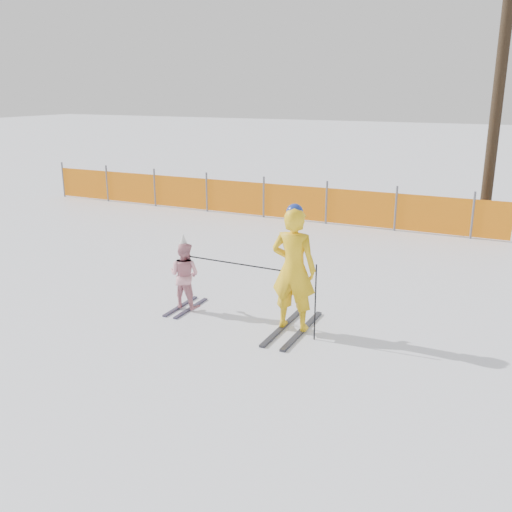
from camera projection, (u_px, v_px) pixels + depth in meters
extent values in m
plane|color=white|center=(243.00, 319.00, 9.78)|extent=(120.00, 120.00, 0.00)
cube|color=black|center=(283.00, 327.00, 9.42)|extent=(0.09, 1.68, 0.04)
cube|color=black|center=(302.00, 330.00, 9.28)|extent=(0.09, 1.68, 0.04)
imported|color=yellow|center=(294.00, 269.00, 9.06)|extent=(0.75, 0.51, 2.01)
sphere|color=navy|center=(295.00, 212.00, 8.80)|extent=(0.26, 0.26, 0.26)
cube|color=black|center=(181.00, 306.00, 10.32)|extent=(0.09, 1.06, 0.03)
cube|color=black|center=(191.00, 308.00, 10.23)|extent=(0.09, 1.06, 0.03)
imported|color=pink|center=(184.00, 275.00, 10.10)|extent=(0.59, 0.46, 1.20)
cone|color=silver|center=(183.00, 240.00, 9.92)|extent=(0.19, 0.19, 0.24)
cylinder|color=black|center=(315.00, 303.00, 8.82)|extent=(0.02, 0.02, 1.24)
cylinder|color=black|center=(236.00, 264.00, 9.54)|extent=(1.85, 0.08, 0.02)
cylinder|color=#595960|center=(63.00, 180.00, 20.62)|extent=(0.06, 0.06, 1.25)
cylinder|color=#595960|center=(107.00, 183.00, 19.79)|extent=(0.06, 0.06, 1.25)
cylinder|color=#595960|center=(155.00, 188.00, 18.96)|extent=(0.06, 0.06, 1.25)
cylinder|color=#595960|center=(207.00, 192.00, 18.14)|extent=(0.06, 0.06, 1.25)
cylinder|color=#595960|center=(264.00, 197.00, 17.31)|extent=(0.06, 0.06, 1.25)
cylinder|color=#595960|center=(326.00, 203.00, 16.49)|extent=(0.06, 0.06, 1.25)
cylinder|color=#595960|center=(396.00, 209.00, 15.66)|extent=(0.06, 0.06, 1.25)
cylinder|color=#595960|center=(473.00, 215.00, 14.84)|extent=(0.06, 0.06, 1.25)
cube|color=orange|center=(249.00, 198.00, 17.55)|extent=(14.97, 0.03, 1.00)
cylinder|color=black|center=(498.00, 95.00, 15.22)|extent=(0.30, 0.30, 7.25)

